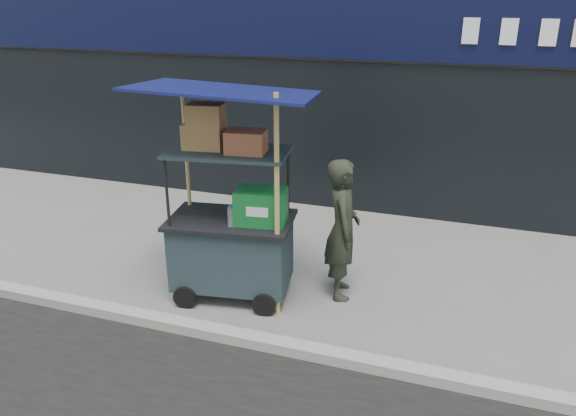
% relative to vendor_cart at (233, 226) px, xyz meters
% --- Properties ---
extents(ground, '(80.00, 80.00, 0.00)m').
position_rel_vendor_cart_xyz_m(ground, '(0.10, -0.70, -0.89)').
color(ground, slate).
rests_on(ground, ground).
extents(curb, '(80.00, 0.18, 0.12)m').
position_rel_vendor_cart_xyz_m(curb, '(0.10, -0.90, -0.83)').
color(curb, gray).
rests_on(curb, ground).
extents(vendor_cart, '(2.07, 1.60, 2.55)m').
position_rel_vendor_cart_xyz_m(vendor_cart, '(0.00, 0.00, 0.00)').
color(vendor_cart, '#19262B').
rests_on(vendor_cart, ground).
extents(vendor_man, '(0.56, 0.71, 1.69)m').
position_rel_vendor_cart_xyz_m(vendor_man, '(1.20, 0.43, -0.05)').
color(vendor_man, '#262A1F').
rests_on(vendor_man, ground).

